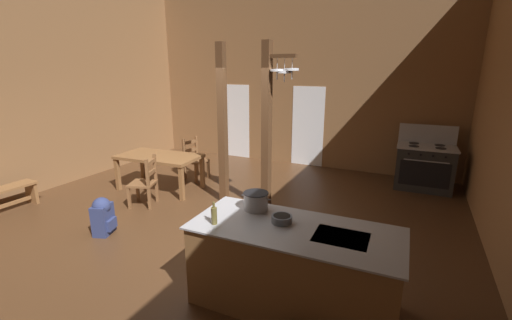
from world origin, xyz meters
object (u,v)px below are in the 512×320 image
(ladderback_chair_near_window, at_px, (195,159))
(bottle_tall_on_counter, at_px, (214,215))
(dining_table, at_px, (159,159))
(stockpot_on_counter, at_px, (256,201))
(stove_range, at_px, (424,166))
(kitchen_island, at_px, (293,267))
(backpack, at_px, (103,215))
(ladderback_chair_by_post, at_px, (145,182))
(mixing_bowl_on_counter, at_px, (282,219))

(ladderback_chair_near_window, bearing_deg, bottle_tall_on_counter, -51.70)
(dining_table, bearing_deg, bottle_tall_on_counter, -40.64)
(stockpot_on_counter, bearing_deg, ladderback_chair_near_window, 135.33)
(stove_range, height_order, dining_table, stove_range)
(dining_table, relative_size, bottle_tall_on_counter, 7.10)
(kitchen_island, xyz_separation_m, stockpot_on_counter, (-0.56, 0.26, 0.56))
(backpack, height_order, stockpot_on_counter, stockpot_on_counter)
(stockpot_on_counter, bearing_deg, ladderback_chair_by_post, 157.34)
(ladderback_chair_by_post, bearing_deg, kitchen_island, -22.99)
(ladderback_chair_near_window, bearing_deg, stove_range, 17.51)
(kitchen_island, bearing_deg, stockpot_on_counter, 155.38)
(bottle_tall_on_counter, bearing_deg, mixing_bowl_on_counter, 28.13)
(ladderback_chair_by_post, bearing_deg, backpack, -79.88)
(dining_table, distance_m, mixing_bowl_on_counter, 4.23)
(kitchen_island, xyz_separation_m, bottle_tall_on_counter, (-0.79, -0.28, 0.56))
(mixing_bowl_on_counter, bearing_deg, bottle_tall_on_counter, -151.87)
(mixing_bowl_on_counter, height_order, bottle_tall_on_counter, bottle_tall_on_counter)
(stockpot_on_counter, bearing_deg, dining_table, 147.80)
(backpack, distance_m, bottle_tall_on_counter, 2.56)
(backpack, bearing_deg, kitchen_island, -5.20)
(stove_range, height_order, stockpot_on_counter, stove_range)
(stockpot_on_counter, distance_m, mixing_bowl_on_counter, 0.45)
(stove_range, relative_size, ladderback_chair_by_post, 1.39)
(dining_table, height_order, bottle_tall_on_counter, bottle_tall_on_counter)
(ladderback_chair_by_post, xyz_separation_m, bottle_tall_on_counter, (2.60, -1.71, 0.56))
(kitchen_island, height_order, mixing_bowl_on_counter, mixing_bowl_on_counter)
(stove_range, distance_m, stockpot_on_counter, 4.84)
(mixing_bowl_on_counter, bearing_deg, ladderback_chair_near_window, 137.06)
(dining_table, bearing_deg, stove_range, 25.83)
(kitchen_island, xyz_separation_m, backpack, (-3.19, 0.29, -0.14))
(backpack, distance_m, mixing_bowl_on_counter, 3.10)
(kitchen_island, xyz_separation_m, mixing_bowl_on_counter, (-0.16, 0.06, 0.50))
(kitchen_island, bearing_deg, mixing_bowl_on_counter, 159.86)
(dining_table, relative_size, ladderback_chair_by_post, 1.84)
(backpack, relative_size, mixing_bowl_on_counter, 2.69)
(backpack, bearing_deg, mixing_bowl_on_counter, -4.35)
(kitchen_island, relative_size, mixing_bowl_on_counter, 9.82)
(dining_table, relative_size, stockpot_on_counter, 4.87)
(ladderback_chair_by_post, relative_size, mixing_bowl_on_counter, 4.28)
(dining_table, height_order, backpack, dining_table)
(backpack, xyz_separation_m, stockpot_on_counter, (2.63, -0.03, 0.70))
(kitchen_island, height_order, ladderback_chair_by_post, ladderback_chair_by_post)
(ladderback_chair_by_post, bearing_deg, mixing_bowl_on_counter, -23.13)
(kitchen_island, bearing_deg, stove_range, 74.84)
(dining_table, xyz_separation_m, mixing_bowl_on_counter, (3.59, -2.21, 0.30))
(ladderback_chair_near_window, bearing_deg, kitchen_island, -42.12)
(ladderback_chair_near_window, height_order, ladderback_chair_by_post, same)
(ladderback_chair_near_window, relative_size, backpack, 1.59)
(ladderback_chair_near_window, xyz_separation_m, stockpot_on_counter, (2.97, -2.93, 0.57))
(kitchen_island, relative_size, stove_range, 1.65)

